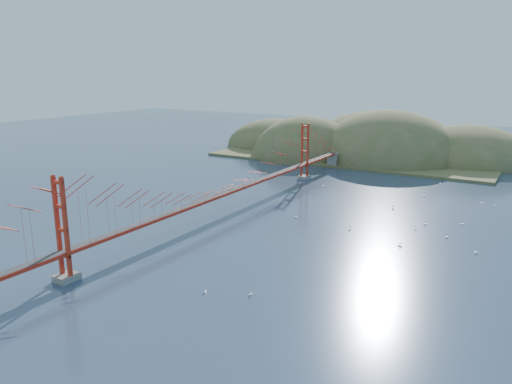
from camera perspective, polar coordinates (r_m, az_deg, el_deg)
The scene contains 19 objects.
ground at distance 79.67m, azimuth -3.80°, elevation -2.50°, with size 320.00×320.00×0.00m, color navy.
bridge at distance 78.13m, azimuth -3.81°, elevation 2.47°, with size 2.20×94.40×12.00m.
far_headlands at distance 139.48m, azimuth 13.19°, elevation 4.28°, with size 84.00×58.00×25.00m.
sailboat_0 at distance 73.06m, azimuth 10.69°, elevation -4.12°, with size 0.53×0.60×0.68m.
sailboat_7 at distance 92.70m, azimuth 25.67°, elevation -1.42°, with size 0.55×0.47×0.64m.
sailboat_3 at distance 99.11m, azimuth 7.70°, elevation 0.77°, with size 0.51×0.43×0.60m.
sailboat_12 at distance 95.67m, azimuth 18.66°, elevation -0.32°, with size 0.65×0.59×0.73m.
sailboat_14 at distance 75.33m, azimuth 17.73°, elevation -4.01°, with size 0.53×0.53×0.56m.
sailboat_4 at distance 78.27m, azimuth 18.77°, elevation -3.42°, with size 0.57×0.57×0.63m.
sailboat_16 at distance 77.80m, azimuth 4.58°, elevation -2.80°, with size 0.59×0.56×0.66m.
sailboat_1 at distance 85.34m, azimuth 15.37°, elevation -1.75°, with size 0.68×0.68×0.74m.
sailboat_8 at distance 93.79m, azimuth 24.44°, elevation -1.13°, with size 0.58×0.54×0.65m.
sailboat_15 at distance 106.28m, azimuth 20.30°, elevation 0.91°, with size 0.54×0.54×0.56m.
sailboat_5 at distance 73.42m, azimuth 20.97°, elevation -4.74°, with size 0.44×0.55×0.64m.
sailboat_9 at distance 68.70m, azimuth 23.82°, elevation -6.28°, with size 0.53×0.58×0.65m.
sailboat_6 at distance 52.79m, azimuth -5.81°, elevation -11.18°, with size 0.52×0.52×0.56m.
sailboat_2 at distance 67.79m, azimuth 16.13°, elevation -5.87°, with size 0.64×0.62×0.72m.
sailboat_10 at distance 51.96m, azimuth -0.58°, elevation -11.54°, with size 0.40×0.48×0.56m.
sailboat_17 at distance 80.13m, azimuth 22.47°, elevation -3.35°, with size 0.58×0.49×0.68m.
Camera 1 is at (43.61, -62.77, 22.46)m, focal length 35.00 mm.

